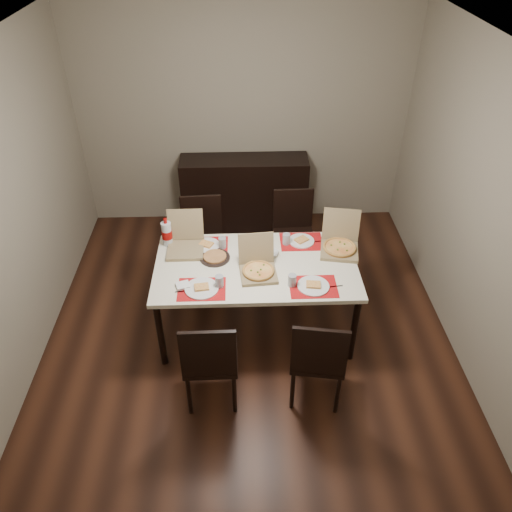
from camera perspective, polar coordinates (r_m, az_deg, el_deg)
The scene contains 19 objects.
ground at distance 4.95m, azimuth -0.89°, elevation -7.80°, with size 3.80×4.00×0.02m, color #3D1F12.
room_walls at distance 4.32m, azimuth -1.25°, elevation 13.12°, with size 3.84×4.02×2.62m.
sideboard at distance 6.10m, azimuth -1.33°, elevation 7.20°, with size 1.50×0.40×0.90m, color black.
dining_table at distance 4.47m, azimuth -0.00°, elevation -1.70°, with size 1.80×1.00×0.75m.
chair_near_left at distance 3.97m, azimuth -5.26°, elevation -11.66°, with size 0.42×0.42×0.93m.
chair_near_right at distance 4.00m, azimuth 7.10°, elevation -11.39°, with size 0.48×0.48×0.93m.
chair_far_left at distance 5.24m, azimuth -6.11°, elevation 2.24°, with size 0.45×0.45×0.93m.
chair_far_right at distance 5.34m, azimuth 4.32°, elevation 3.07°, with size 0.43×0.43×0.93m.
setting_near_left at distance 4.20m, azimuth -5.98°, elevation -3.50°, with size 0.43×0.30×0.11m.
setting_near_right at distance 4.21m, azimuth 5.96°, elevation -3.26°, with size 0.46×0.30×0.11m.
setting_far_left at distance 4.67m, azimuth -5.46°, elevation 1.32°, with size 0.46×0.30×0.11m.
setting_far_right at distance 4.72m, azimuth 4.74°, elevation 1.78°, with size 0.45×0.30×0.11m.
napkin_loose at distance 4.45m, azimuth -0.02°, elevation -0.71°, with size 0.12×0.11×0.02m, color white.
pizza_box_center at distance 4.32m, azimuth 0.21°, elevation -1.34°, with size 0.34×0.37×0.31m.
pizza_box_right at distance 4.65m, azimuth 9.54°, elevation 1.30°, with size 0.40×0.43×0.34m.
pizza_box_left at distance 4.65m, azimuth -8.05°, elevation 1.47°, with size 0.33×0.37×0.33m.
faina_plate at distance 4.52m, azimuth -4.72°, elevation -0.14°, with size 0.27×0.27×0.03m.
dip_bowl at distance 4.55m, azimuth 1.81°, elevation 0.31°, with size 0.12×0.12×0.03m, color white.
soda_bottle at distance 4.69m, azimuth -10.15°, elevation 2.53°, with size 0.10×0.10×0.29m.
Camera 1 is at (-0.05, -3.52, 3.48)m, focal length 35.00 mm.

